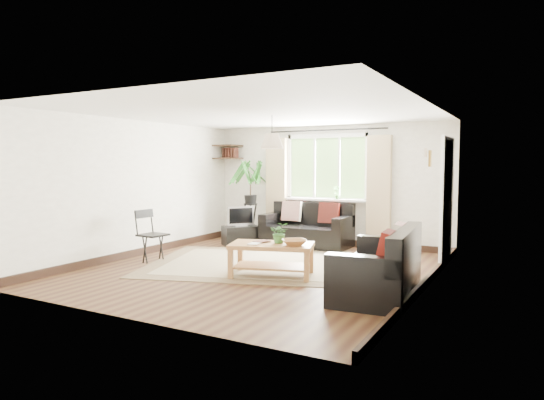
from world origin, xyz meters
The scene contains 24 objects.
floor centered at (0.00, 0.00, 0.00)m, with size 5.50×5.50×0.00m, color black.
ceiling centered at (0.00, 0.00, 2.40)m, with size 5.50×5.50×0.00m, color white.
wall_back centered at (0.00, 2.75, 1.20)m, with size 5.00×0.02×2.40m, color beige.
wall_front centered at (0.00, -2.75, 1.20)m, with size 5.00×0.02×2.40m, color beige.
wall_left centered at (-2.50, 0.00, 1.20)m, with size 0.02×5.50×2.40m, color beige.
wall_right centered at (2.50, 0.00, 1.20)m, with size 0.02×5.50×2.40m, color beige.
rug centered at (-0.35, 0.30, 0.01)m, with size 3.20×2.74×0.02m, color beige.
window centered at (0.00, 2.71, 1.55)m, with size 2.50×0.16×2.16m, color white, non-canonical shape.
door centered at (2.47, 1.70, 1.00)m, with size 0.06×0.96×2.06m, color silver.
corner_shelf centered at (-2.25, 2.50, 1.89)m, with size 0.50×0.50×0.34m, color black, non-canonical shape.
pendant_lamp centered at (0.00, 0.40, 2.05)m, with size 0.36×0.36×0.54m, color beige, non-canonical shape.
wall_sconce centered at (2.43, 0.30, 1.74)m, with size 0.12×0.12×0.28m, color beige, non-canonical shape.
sofa_back centered at (-0.24, 2.26, 0.41)m, with size 1.72×0.86×0.81m, color black, non-canonical shape.
sofa_right centered at (2.01, -0.56, 0.40)m, with size 0.85×1.70×0.80m, color black, non-canonical shape.
coffee_table centered at (0.39, -0.33, 0.24)m, with size 1.18×0.64×0.48m, color brown, non-canonical shape.
table_plant centered at (0.48, -0.25, 0.64)m, with size 0.28×0.24×0.31m, color #2E6227.
bowl centered at (0.75, -0.33, 0.53)m, with size 0.35×0.35×0.09m, color #986434.
book_a centered at (0.14, -0.52, 0.49)m, with size 0.15×0.20×0.02m, color white.
book_b centered at (0.13, -0.28, 0.49)m, with size 0.17×0.23×0.02m, color brown.
tv_stand centered at (-1.48, 1.79, 0.19)m, with size 0.70×0.40×0.38m, color black.
tv centered at (-1.48, 1.79, 0.59)m, with size 0.54×0.18×0.42m, color #A5A5AA, non-canonical shape.
palm_stand centered at (-1.58, 2.36, 0.86)m, with size 0.67×0.67×1.71m, color black, non-canonical shape.
folding_chair centered at (-1.87, -0.33, 0.43)m, with size 0.45×0.45×0.86m, color black, non-canonical shape.
sill_plant centered at (0.25, 2.63, 1.06)m, with size 0.14×0.10×0.27m, color #2D6023.
Camera 1 is at (3.71, -6.41, 1.63)m, focal length 32.00 mm.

